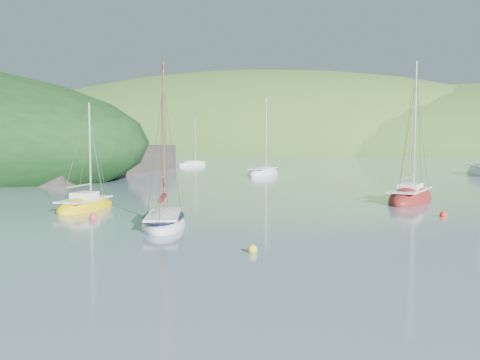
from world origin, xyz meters
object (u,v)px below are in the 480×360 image
(distant_sloop_a, at_px, (264,174))
(distant_sloop_c, at_px, (192,165))
(sloop_red, at_px, (410,199))
(daysailer_white, at_px, (164,222))
(sailboat_yellow, at_px, (86,207))

(distant_sloop_a, height_order, distant_sloop_c, distant_sloop_a)
(distant_sloop_c, bearing_deg, sloop_red, -26.88)
(daysailer_white, relative_size, sailboat_yellow, 1.21)
(daysailer_white, relative_size, distant_sloop_c, 1.04)
(sloop_red, bearing_deg, sailboat_yellow, -138.64)
(sailboat_yellow, height_order, distant_sloop_c, distant_sloop_c)
(sloop_red, relative_size, sailboat_yellow, 1.46)
(distant_sloop_a, relative_size, distant_sloop_c, 1.21)
(distant_sloop_a, xyz_separation_m, distant_sloop_c, (-18.25, 17.44, -0.02))
(distant_sloop_a, distance_m, distant_sloop_c, 25.24)
(distant_sloop_a, bearing_deg, sailboat_yellow, -87.17)
(sailboat_yellow, bearing_deg, daysailer_white, -33.40)
(sloop_red, height_order, sailboat_yellow, sloop_red)
(sailboat_yellow, distance_m, distant_sloop_c, 54.87)
(sloop_red, xyz_separation_m, distant_sloop_a, (-18.54, 22.72, -0.03))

